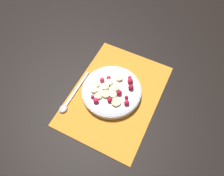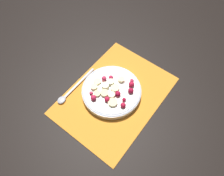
% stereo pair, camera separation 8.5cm
% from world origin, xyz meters
% --- Properties ---
extents(ground_plane, '(3.00, 3.00, 0.00)m').
position_xyz_m(ground_plane, '(0.00, 0.00, 0.00)').
color(ground_plane, black).
extents(placemat, '(0.46, 0.33, 0.01)m').
position_xyz_m(placemat, '(0.00, 0.00, 0.00)').
color(placemat, orange).
rests_on(placemat, ground_plane).
extents(fruit_bowl, '(0.24, 0.24, 0.05)m').
position_xyz_m(fruit_bowl, '(0.00, 0.02, 0.02)').
color(fruit_bowl, silver).
rests_on(fruit_bowl, placemat).
extents(spoon, '(0.21, 0.03, 0.01)m').
position_xyz_m(spoon, '(-0.10, 0.15, 0.01)').
color(spoon, '#B2B2B7').
rests_on(spoon, placemat).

